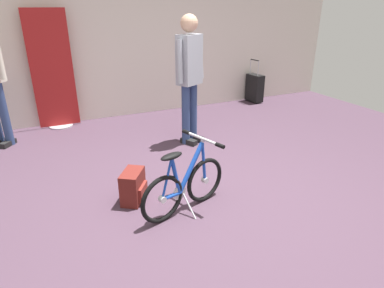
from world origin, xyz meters
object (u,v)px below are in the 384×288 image
Objects in this scene: folding_bike_foreground at (185,185)px; rolling_suitcase at (255,88)px; backpack_on_floor at (133,187)px; floor_banner_stand at (53,77)px; visitor_near_wall at (189,73)px.

rolling_suitcase is at bearing 46.28° from folding_bike_foreground.
folding_bike_foreground is 2.74× the size of backpack_on_floor.
floor_banner_stand is 1.88× the size of folding_bike_foreground.
backpack_on_floor is (-3.16, -2.54, -0.13)m from rolling_suitcase.
floor_banner_stand is 5.16× the size of backpack_on_floor.
visitor_near_wall is at bearing -42.03° from floor_banner_stand.
backpack_on_floor is at bearing -133.97° from visitor_near_wall.
visitor_near_wall reaches higher than rolling_suitcase.
visitor_near_wall is at bearing 64.03° from folding_bike_foreground.
visitor_near_wall is at bearing 46.03° from backpack_on_floor.
visitor_near_wall reaches higher than backpack_on_floor.
visitor_near_wall is 2.03× the size of rolling_suitcase.
folding_bike_foreground is 4.01m from rolling_suitcase.
folding_bike_foreground is at bearing -73.98° from floor_banner_stand.
folding_bike_foreground is at bearing -42.59° from backpack_on_floor.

